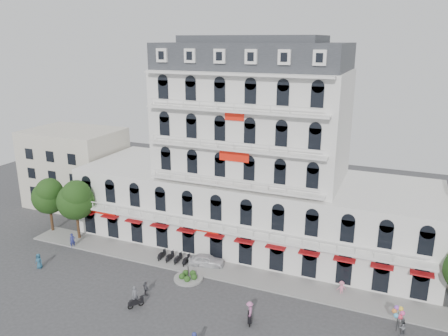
% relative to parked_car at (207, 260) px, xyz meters
% --- Properties ---
extents(ground, '(120.00, 120.00, 0.00)m').
position_rel_parked_car_xyz_m(ground, '(2.41, -9.50, -0.71)').
color(ground, '#38383A').
rests_on(ground, ground).
extents(sidewalk, '(53.00, 4.00, 0.16)m').
position_rel_parked_car_xyz_m(sidewalk, '(2.41, -0.50, -0.63)').
color(sidewalk, gray).
rests_on(sidewalk, ground).
extents(main_building, '(45.00, 15.00, 25.80)m').
position_rel_parked_car_xyz_m(main_building, '(2.41, 8.50, 9.25)').
color(main_building, silver).
rests_on(main_building, ground).
extents(flank_building_west, '(14.00, 10.00, 12.00)m').
position_rel_parked_car_xyz_m(flank_building_west, '(-27.59, 10.50, 5.29)').
color(flank_building_west, beige).
rests_on(flank_building_west, ground).
extents(traffic_island, '(3.20, 3.20, 1.60)m').
position_rel_parked_car_xyz_m(traffic_island, '(-0.59, -3.50, -0.45)').
color(traffic_island, gray).
rests_on(traffic_island, ground).
extents(parked_scooter_row, '(4.40, 1.80, 1.10)m').
position_rel_parked_car_xyz_m(parked_scooter_row, '(-3.94, -0.70, -0.71)').
color(parked_scooter_row, black).
rests_on(parked_scooter_row, ground).
extents(tree_west_outer, '(4.50, 4.48, 7.76)m').
position_rel_parked_car_xyz_m(tree_west_outer, '(-23.54, 0.48, 4.64)').
color(tree_west_outer, '#382314').
rests_on(tree_west_outer, ground).
extents(tree_west_inner, '(4.76, 4.76, 8.25)m').
position_rel_parked_car_xyz_m(tree_west_inner, '(-18.54, -0.02, 4.97)').
color(tree_west_inner, '#382314').
rests_on(tree_west_inner, ground).
extents(parked_car, '(4.44, 2.56, 1.42)m').
position_rel_parked_car_xyz_m(parked_car, '(0.00, 0.00, 0.00)').
color(parked_car, silver).
rests_on(parked_car, ground).
extents(rider_west, '(1.15, 1.46, 2.35)m').
position_rel_parked_car_xyz_m(rider_west, '(-2.95, -10.16, 0.38)').
color(rider_west, black).
rests_on(rider_west, ground).
extents(rider_center, '(1.00, 1.64, 2.22)m').
position_rel_parked_car_xyz_m(rider_center, '(8.18, -8.12, 0.47)').
color(rider_center, black).
rests_on(rider_center, ground).
extents(pedestrian_left, '(0.96, 0.72, 1.79)m').
position_rel_parked_car_xyz_m(pedestrian_left, '(-17.59, -7.94, 0.19)').
color(pedestrian_left, '#255470').
rests_on(pedestrian_left, ground).
extents(pedestrian_mid, '(1.03, 0.78, 1.62)m').
position_rel_parked_car_xyz_m(pedestrian_mid, '(-3.19, -7.94, 0.10)').
color(pedestrian_mid, '#4E4F55').
rests_on(pedestrian_mid, ground).
extents(pedestrian_right, '(1.13, 0.97, 1.52)m').
position_rel_parked_car_xyz_m(pedestrian_right, '(15.34, 0.00, 0.05)').
color(pedestrian_right, pink).
rests_on(pedestrian_right, ground).
extents(pedestrian_far, '(0.79, 0.84, 1.93)m').
position_rel_parked_car_xyz_m(pedestrian_far, '(-17.59, -2.34, 0.25)').
color(pedestrian_far, navy).
rests_on(pedestrian_far, ground).
extents(balloon_vendor, '(1.46, 1.34, 2.45)m').
position_rel_parked_car_xyz_m(balloon_vendor, '(21.08, -4.35, 0.56)').
color(balloon_vendor, slate).
rests_on(balloon_vendor, ground).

